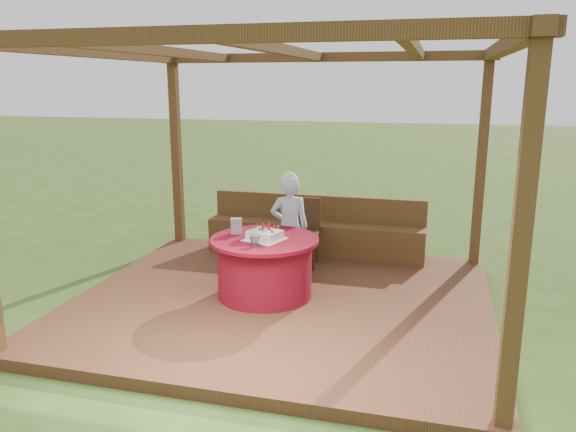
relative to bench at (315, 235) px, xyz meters
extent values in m
plane|color=#324F1A|center=(0.00, -1.72, -0.38)|extent=(60.00, 60.00, 0.00)
cube|color=brown|center=(0.00, -1.72, -0.32)|extent=(4.50, 4.00, 0.12)
cube|color=brown|center=(2.13, -3.60, 1.03)|extent=(0.12, 0.12, 2.60)
cube|color=brown|center=(-2.13, 0.16, 1.03)|extent=(0.12, 0.12, 2.60)
cube|color=brown|center=(2.13, 0.16, 1.03)|extent=(0.12, 0.12, 2.60)
cube|color=brown|center=(0.00, -3.60, 2.40)|extent=(4.50, 0.14, 0.12)
cube|color=brown|center=(0.00, 0.16, 2.40)|extent=(4.50, 0.14, 0.12)
cube|color=brown|center=(-2.13, -1.72, 2.40)|extent=(0.14, 4.00, 0.12)
cube|color=brown|center=(2.13, -1.72, 2.40)|extent=(0.14, 4.00, 0.12)
cube|color=brown|center=(-1.30, -1.72, 2.40)|extent=(0.10, 3.70, 0.10)
cube|color=brown|center=(0.00, -1.72, 2.40)|extent=(0.10, 3.70, 0.10)
cube|color=brown|center=(1.30, -1.72, 2.40)|extent=(0.10, 3.70, 0.10)
cube|color=brown|center=(0.00, -0.02, -0.04)|extent=(3.00, 0.42, 0.45)
cube|color=brown|center=(0.00, 0.16, 0.36)|extent=(3.00, 0.06, 0.35)
cylinder|color=maroon|center=(-0.21, -1.70, 0.05)|extent=(1.04, 1.04, 0.63)
cylinder|color=maroon|center=(-0.21, -1.70, 0.38)|extent=(1.20, 1.20, 0.04)
cube|color=#3E2513|center=(-0.05, -0.56, 0.15)|extent=(0.46, 0.46, 0.05)
cylinder|color=#3E2513|center=(-0.20, -0.74, -0.06)|extent=(0.04, 0.04, 0.42)
cylinder|color=#3E2513|center=(0.13, -0.71, -0.06)|extent=(0.04, 0.04, 0.42)
cylinder|color=#3E2513|center=(-0.23, -0.41, -0.06)|extent=(0.04, 0.04, 0.42)
cylinder|color=#3E2513|center=(0.10, -0.38, -0.06)|extent=(0.04, 0.04, 0.42)
cube|color=#3E2513|center=(-0.07, -0.37, 0.38)|extent=(0.42, 0.08, 0.45)
imported|color=#9AC2E5|center=(-0.10, -1.03, 0.37)|extent=(0.54, 0.44, 1.26)
sphere|color=white|center=(-0.10, -1.03, 0.94)|extent=(0.21, 0.21, 0.21)
cube|color=white|center=(-0.19, -1.75, 0.41)|extent=(0.48, 0.48, 0.01)
cube|color=white|center=(-0.19, -1.75, 0.46)|extent=(0.40, 0.36, 0.09)
cylinder|color=red|center=(-0.22, -1.71, 0.54)|extent=(0.03, 0.03, 0.07)
cylinder|color=red|center=(-0.15, -1.71, 0.54)|extent=(0.03, 0.03, 0.07)
sphere|color=yellow|center=(-0.29, -1.81, 0.52)|extent=(0.04, 0.04, 0.04)
sphere|color=green|center=(-0.19, -1.82, 0.52)|extent=(0.04, 0.04, 0.04)
sphere|color=red|center=(-0.09, -1.80, 0.52)|extent=(0.04, 0.04, 0.04)
sphere|color=blue|center=(-0.25, -1.73, 0.52)|extent=(0.04, 0.04, 0.04)
sphere|color=orange|center=(-0.12, -1.72, 0.52)|extent=(0.04, 0.04, 0.04)
cube|color=#C57FA7|center=(-0.57, -1.59, 0.49)|extent=(0.14, 0.12, 0.18)
imported|color=white|center=(-0.22, -2.00, 0.46)|extent=(0.14, 0.14, 0.10)
camera|label=1|loc=(1.57, -7.37, 2.08)|focal=35.00mm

